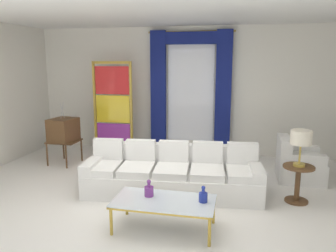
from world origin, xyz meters
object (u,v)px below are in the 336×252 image
(coffee_table, at_px, (164,202))
(armchair_white, at_px, (297,165))
(bottle_crystal_tall, at_px, (203,196))
(stained_glass_divider, at_px, (113,111))
(round_side_table, at_px, (298,181))
(vintage_tv, at_px, (63,131))
(bottle_blue_decanter, at_px, (149,190))
(peacock_figurine, at_px, (130,151))
(couch_white_long, at_px, (173,175))
(table_lamp_brass, at_px, (301,139))

(coffee_table, distance_m, armchair_white, 3.13)
(bottle_crystal_tall, bearing_deg, stained_glass_divider, 127.93)
(coffee_table, bearing_deg, round_side_table, 34.85)
(coffee_table, xyz_separation_m, armchair_white, (2.02, 2.39, -0.09))
(round_side_table, bearing_deg, vintage_tv, 167.14)
(stained_glass_divider, bearing_deg, round_side_table, -26.84)
(round_side_table, bearing_deg, armchair_white, 81.82)
(bottle_blue_decanter, xyz_separation_m, round_side_table, (2.09, 1.22, -0.14))
(peacock_figurine, bearing_deg, bottle_blue_decanter, -66.49)
(bottle_crystal_tall, xyz_separation_m, round_side_table, (1.36, 1.24, -0.13))
(armchair_white, bearing_deg, couch_white_long, -152.69)
(table_lamp_brass, bearing_deg, bottle_crystal_tall, -137.49)
(bottle_blue_decanter, height_order, table_lamp_brass, table_lamp_brass)
(couch_white_long, height_order, vintage_tv, vintage_tv)
(armchair_white, height_order, table_lamp_brass, table_lamp_brass)
(peacock_figurine, distance_m, table_lamp_brass, 3.76)
(coffee_table, bearing_deg, vintage_tv, 139.63)
(armchair_white, xyz_separation_m, peacock_figurine, (-3.47, 0.50, -0.07))
(table_lamp_brass, bearing_deg, bottle_blue_decanter, -149.86)
(bottle_blue_decanter, distance_m, armchair_white, 3.23)
(table_lamp_brass, bearing_deg, stained_glass_divider, 153.16)
(couch_white_long, bearing_deg, peacock_figurine, 128.90)
(vintage_tv, bearing_deg, bottle_blue_decanter, -41.79)
(couch_white_long, bearing_deg, coffee_table, -83.60)
(couch_white_long, relative_size, armchair_white, 3.63)
(bottle_blue_decanter, distance_m, table_lamp_brass, 2.48)
(bottle_blue_decanter, xyz_separation_m, table_lamp_brass, (2.09, 1.22, 0.54))
(vintage_tv, bearing_deg, couch_white_long, -22.46)
(vintage_tv, xyz_separation_m, table_lamp_brass, (4.64, -1.06, 0.30))
(bottle_blue_decanter, bearing_deg, couch_white_long, 85.83)
(armchair_white, bearing_deg, stained_glass_divider, 167.93)
(bottle_blue_decanter, distance_m, round_side_table, 2.42)
(stained_glass_divider, xyz_separation_m, peacock_figurine, (0.53, -0.35, -0.84))
(bottle_crystal_tall, relative_size, round_side_table, 0.37)
(bottle_blue_decanter, distance_m, bottle_crystal_tall, 0.74)
(coffee_table, xyz_separation_m, stained_glass_divider, (-1.98, 3.24, 0.68))
(bottle_crystal_tall, relative_size, stained_glass_divider, 0.10)
(vintage_tv, relative_size, armchair_white, 1.63)
(stained_glass_divider, distance_m, table_lamp_brass, 4.30)
(vintage_tv, bearing_deg, peacock_figurine, 21.97)
(couch_white_long, relative_size, bottle_crystal_tall, 13.61)
(stained_glass_divider, height_order, table_lamp_brass, stained_glass_divider)
(peacock_figurine, bearing_deg, stained_glass_divider, 146.25)
(bottle_crystal_tall, height_order, stained_glass_divider, stained_glass_divider)
(coffee_table, distance_m, bottle_crystal_tall, 0.52)
(couch_white_long, distance_m, bottle_crystal_tall, 1.39)
(armchair_white, bearing_deg, bottle_blue_decanter, -134.32)
(couch_white_long, height_order, round_side_table, couch_white_long)
(coffee_table, distance_m, table_lamp_brass, 2.36)
(peacock_figurine, height_order, round_side_table, round_side_table)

